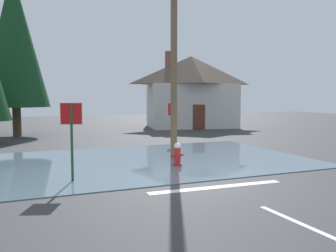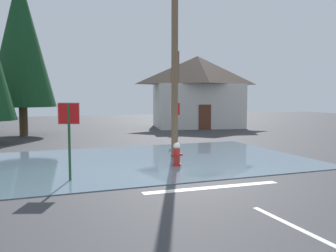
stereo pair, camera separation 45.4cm
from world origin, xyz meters
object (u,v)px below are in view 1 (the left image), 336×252
(stop_sign_near, at_px, (71,126))
(stop_sign_far, at_px, (172,115))
(utility_pole, at_px, (174,49))
(house, at_px, (191,90))
(pine_tree_tall_left, at_px, (14,39))
(fire_hydrant, at_px, (178,155))

(stop_sign_near, relative_size, stop_sign_far, 1.07)
(utility_pole, xyz_separation_m, house, (7.56, 13.86, -1.47))
(stop_sign_near, xyz_separation_m, stop_sign_far, (6.29, 6.97, -0.10))
(utility_pole, relative_size, house, 1.04)
(house, height_order, pine_tree_tall_left, pine_tree_tall_left)
(house, relative_size, pine_tree_tall_left, 0.79)
(stop_sign_near, bearing_deg, house, 53.86)
(stop_sign_near, bearing_deg, stop_sign_far, 47.93)
(utility_pole, xyz_separation_m, stop_sign_far, (1.69, 4.18, -2.99))
(stop_sign_near, relative_size, house, 0.29)
(fire_hydrant, distance_m, house, 17.84)
(stop_sign_near, distance_m, stop_sign_far, 9.39)
(utility_pole, relative_size, pine_tree_tall_left, 0.82)
(fire_hydrant, xyz_separation_m, house, (8.17, 15.63, 2.72))
(stop_sign_near, height_order, stop_sign_far, stop_sign_near)
(house, bearing_deg, pine_tree_tall_left, -171.32)
(stop_sign_near, height_order, utility_pole, utility_pole)
(utility_pole, bearing_deg, house, 61.40)
(pine_tree_tall_left, bearing_deg, stop_sign_near, -83.20)
(stop_sign_near, xyz_separation_m, pine_tree_tall_left, (-1.73, 14.53, 4.65))
(fire_hydrant, height_order, utility_pole, utility_pole)
(stop_sign_far, height_order, house, house)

